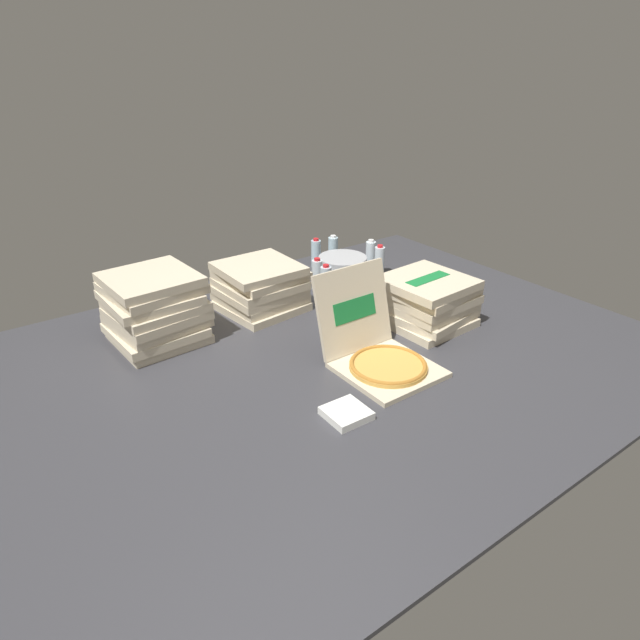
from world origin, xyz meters
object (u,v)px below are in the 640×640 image
at_px(open_pizza_box, 378,351).
at_px(pizza_stack_left_far, 155,309).
at_px(pizza_stack_right_near, 260,287).
at_px(water_bottle_2, 317,274).
at_px(water_bottle_5, 333,250).
at_px(water_bottle_0, 370,255).
at_px(water_bottle_1, 316,253).
at_px(pizza_stack_right_far, 427,301).
at_px(water_bottle_4, 326,281).
at_px(napkin_pile, 346,413).
at_px(water_bottle_3, 379,260).
at_px(ice_bucket, 342,268).

relative_size(open_pizza_box, pizza_stack_left_far, 1.11).
relative_size(pizza_stack_right_near, water_bottle_2, 2.39).
bearing_deg(open_pizza_box, water_bottle_5, 61.28).
bearing_deg(water_bottle_0, water_bottle_1, 139.58).
distance_m(open_pizza_box, water_bottle_1, 1.34).
bearing_deg(water_bottle_1, pizza_stack_left_far, -163.03).
relative_size(pizza_stack_right_far, water_bottle_0, 2.37).
height_order(water_bottle_1, water_bottle_4, same).
xyz_separation_m(water_bottle_2, napkin_pile, (-0.68, -1.14, -0.08)).
height_order(water_bottle_1, water_bottle_3, same).
bearing_deg(pizza_stack_left_far, water_bottle_4, -2.77).
height_order(pizza_stack_left_far, water_bottle_2, pizza_stack_left_far).
relative_size(open_pizza_box, water_bottle_0, 2.66).
xyz_separation_m(pizza_stack_right_far, ice_bucket, (0.04, 0.77, -0.06)).
distance_m(pizza_stack_right_near, water_bottle_0, 0.93).
bearing_deg(water_bottle_0, water_bottle_4, -159.13).
bearing_deg(napkin_pile, water_bottle_5, 54.39).
height_order(water_bottle_0, water_bottle_2, same).
xyz_separation_m(water_bottle_0, water_bottle_1, (-0.28, 0.24, 0.00)).
distance_m(ice_bucket, napkin_pile, 1.49).
xyz_separation_m(open_pizza_box, water_bottle_5, (0.66, 1.21, 0.01)).
xyz_separation_m(water_bottle_0, water_bottle_2, (-0.49, -0.08, 0.00)).
bearing_deg(water_bottle_5, water_bottle_4, -131.71).
bearing_deg(water_bottle_3, open_pizza_box, -131.90).
distance_m(ice_bucket, water_bottle_3, 0.26).
relative_size(pizza_stack_left_far, water_bottle_1, 2.39).
bearing_deg(water_bottle_3, water_bottle_2, 175.18).
distance_m(pizza_stack_left_far, water_bottle_2, 1.05).
distance_m(water_bottle_3, water_bottle_5, 0.36).
xyz_separation_m(pizza_stack_right_near, water_bottle_0, (0.92, 0.12, -0.04)).
distance_m(pizza_stack_right_near, water_bottle_2, 0.43).
distance_m(water_bottle_4, water_bottle_5, 0.56).
bearing_deg(water_bottle_3, pizza_stack_left_far, -178.81).
relative_size(pizza_stack_right_near, napkin_pile, 2.83).
xyz_separation_m(open_pizza_box, pizza_stack_right_near, (-0.11, 0.87, 0.05)).
xyz_separation_m(ice_bucket, napkin_pile, (-0.91, -1.18, -0.06)).
distance_m(pizza_stack_right_near, napkin_pile, 1.13).
height_order(pizza_stack_right_near, water_bottle_2, pizza_stack_right_near).
bearing_deg(water_bottle_5, napkin_pile, -125.61).
xyz_separation_m(pizza_stack_right_near, water_bottle_2, (0.43, 0.05, -0.04)).
distance_m(pizza_stack_right_far, water_bottle_1, 1.04).
relative_size(open_pizza_box, water_bottle_2, 2.66).
distance_m(pizza_stack_right_near, pizza_stack_right_far, 0.92).
height_order(water_bottle_0, water_bottle_5, same).
height_order(water_bottle_0, water_bottle_4, same).
xyz_separation_m(water_bottle_1, water_bottle_2, (-0.22, -0.31, 0.00)).
distance_m(pizza_stack_left_far, water_bottle_5, 1.44).
bearing_deg(water_bottle_0, pizza_stack_right_far, -110.85).
bearing_deg(water_bottle_5, pizza_stack_right_far, -98.99).
distance_m(water_bottle_2, water_bottle_5, 0.46).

